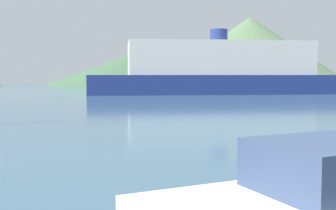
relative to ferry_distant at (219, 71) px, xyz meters
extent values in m
cube|color=navy|center=(0.00, 0.00, -1.72)|extent=(33.03, 9.15, 2.38)
cube|color=silver|center=(0.00, 0.00, 1.58)|extent=(23.14, 7.74, 4.22)
cylinder|color=navy|center=(0.00, 0.00, 4.49)|extent=(2.22, 2.22, 1.60)
cone|color=#38563D|center=(-10.60, 46.23, 0.59)|extent=(38.53, 38.53, 7.01)
cone|color=#4C6647|center=(18.46, 45.83, 5.24)|extent=(46.96, 46.96, 16.30)
camera|label=1|loc=(-12.60, -53.23, -0.52)|focal=45.00mm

